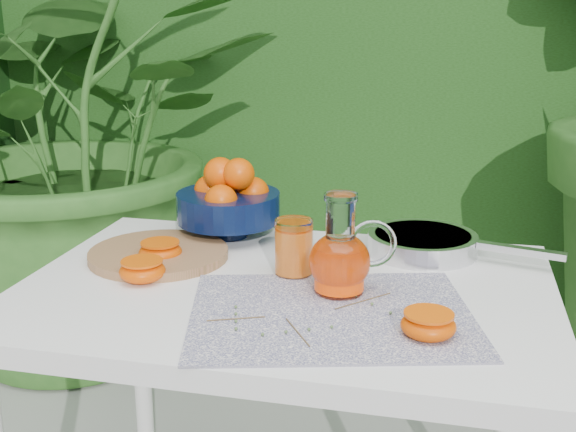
% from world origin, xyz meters
% --- Properties ---
extents(hedge_backdrop, '(8.00, 1.65, 2.50)m').
position_xyz_m(hedge_backdrop, '(0.06, 2.06, 1.19)').
color(hedge_backdrop, '#1F4313').
rests_on(hedge_backdrop, ground).
extents(potted_plant_left, '(2.15, 2.15, 1.71)m').
position_xyz_m(potted_plant_left, '(-1.05, 1.18, 0.85)').
color(potted_plant_left, '#2E6221').
rests_on(potted_plant_left, ground).
extents(white_table, '(1.00, 0.70, 0.75)m').
position_xyz_m(white_table, '(-0.05, 0.10, 0.67)').
color(white_table, white).
rests_on(white_table, ground).
extents(placemat, '(0.56, 0.48, 0.00)m').
position_xyz_m(placemat, '(0.06, -0.02, 0.75)').
color(placemat, '#0C0F44').
rests_on(placemat, white_table).
extents(cutting_board, '(0.38, 0.38, 0.02)m').
position_xyz_m(cutting_board, '(-0.34, 0.18, 0.76)').
color(cutting_board, '#966443').
rests_on(cutting_board, white_table).
extents(fruit_bowl, '(0.24, 0.24, 0.19)m').
position_xyz_m(fruit_bowl, '(-0.24, 0.37, 0.83)').
color(fruit_bowl, black).
rests_on(fruit_bowl, white_table).
extents(juice_pitcher, '(0.17, 0.14, 0.19)m').
position_xyz_m(juice_pitcher, '(0.06, 0.08, 0.82)').
color(juice_pitcher, white).
rests_on(juice_pitcher, white_table).
extents(juice_tumbler, '(0.08, 0.08, 0.11)m').
position_xyz_m(juice_tumbler, '(-0.04, 0.15, 0.81)').
color(juice_tumbler, white).
rests_on(juice_tumbler, white_table).
extents(saute_pan, '(0.42, 0.28, 0.04)m').
position_xyz_m(saute_pan, '(0.20, 0.34, 0.77)').
color(saute_pan, silver).
rests_on(saute_pan, white_table).
extents(orange_halves, '(0.65, 0.34, 0.04)m').
position_xyz_m(orange_halves, '(-0.14, 0.05, 0.77)').
color(orange_halves, '#F56A02').
rests_on(orange_halves, white_table).
extents(thyme_sprigs, '(0.30, 0.25, 0.01)m').
position_xyz_m(thyme_sprigs, '(0.02, -0.05, 0.76)').
color(thyme_sprigs, brown).
rests_on(thyme_sprigs, white_table).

